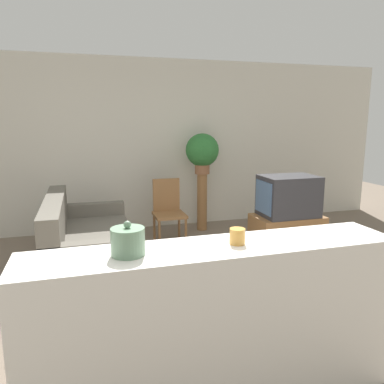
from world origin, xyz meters
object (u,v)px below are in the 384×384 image
object	(u,v)px
couch	(87,247)
television	(288,196)
decorative_bowl	(128,241)
wooden_chair	(168,208)
potted_plant	(202,151)

from	to	relation	value
couch	television	size ratio (longest dim) A/B	2.49
couch	television	bearing A→B (deg)	0.21
decorative_bowl	wooden_chair	bearing A→B (deg)	73.43
wooden_chair	decorative_bowl	xyz separation A→B (m)	(-0.94, -3.17, 0.60)
television	couch	bearing A→B (deg)	-179.79
couch	wooden_chair	world-z (taller)	wooden_chair
potted_plant	decorative_bowl	bearing A→B (deg)	-114.01
couch	television	distance (m)	2.63
couch	wooden_chair	distance (m)	1.49
television	wooden_chair	distance (m)	1.70
wooden_chair	couch	bearing A→B (deg)	-142.15
potted_plant	television	bearing A→B (deg)	-59.00
wooden_chair	decorative_bowl	size ratio (longest dim) A/B	4.62
couch	decorative_bowl	xyz separation A→B (m)	(0.22, -2.27, 0.78)
television	decorative_bowl	xyz separation A→B (m)	(-2.36, -2.28, 0.33)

